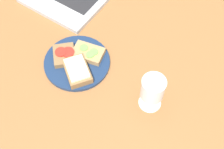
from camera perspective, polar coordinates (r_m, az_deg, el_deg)
name	(u,v)px	position (r cm, az deg, el deg)	size (l,w,h in cm)	color
wooden_table	(105,71)	(110.47, -1.32, 0.72)	(140.00, 140.00, 3.00)	brown
plate	(77,62)	(110.55, -6.41, 2.22)	(23.27, 23.27, 1.20)	navy
sandwich_with_tomato	(64,55)	(110.82, -8.73, 3.58)	(11.62, 11.68, 2.68)	brown
sandwich_with_cheese	(77,71)	(106.02, -6.37, 0.72)	(13.71, 12.88, 3.32)	brown
sandwich_with_cucumber	(88,53)	(110.42, -4.36, 3.98)	(11.98, 9.13, 2.57)	#A88456
wine_glass	(153,90)	(95.37, 7.43, -2.76)	(7.41, 7.41, 13.47)	white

